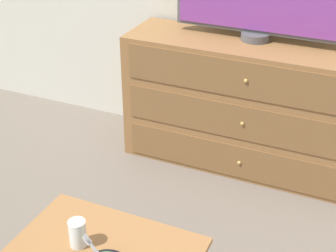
# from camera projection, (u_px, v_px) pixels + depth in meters

# --- Properties ---
(ground_plane) EXTENTS (12.00, 12.00, 0.00)m
(ground_plane) POSITION_uv_depth(u_px,v_px,m) (249.00, 143.00, 3.57)
(ground_plane) COLOR #70665B
(dresser) EXTENTS (1.58, 0.46, 0.81)m
(dresser) POSITION_uv_depth(u_px,v_px,m) (253.00, 108.00, 3.15)
(dresser) COLOR olive
(dresser) RESTS_ON ground_plane
(drink_cup) EXTENTS (0.07, 0.07, 0.11)m
(drink_cup) POSITION_uv_depth(u_px,v_px,m) (78.00, 235.00, 1.96)
(drink_cup) COLOR beige
(drink_cup) RESTS_ON coffee_table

